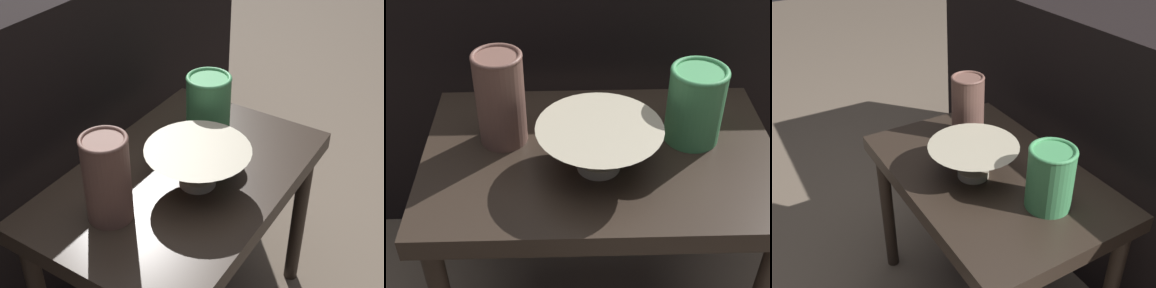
{
  "view_description": "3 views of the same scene",
  "coord_description": "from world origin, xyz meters",
  "views": [
    {
      "loc": [
        -0.72,
        -0.48,
        1.14
      ],
      "look_at": [
        -0.02,
        -0.04,
        0.56
      ],
      "focal_mm": 50.0,
      "sensor_mm": 36.0,
      "label": 1
    },
    {
      "loc": [
        -0.06,
        -0.74,
        1.06
      ],
      "look_at": [
        -0.04,
        -0.06,
        0.53
      ],
      "focal_mm": 50.0,
      "sensor_mm": 36.0,
      "label": 2
    },
    {
      "loc": [
        0.73,
        -0.51,
        1.08
      ],
      "look_at": [
        -0.02,
        -0.06,
        0.54
      ],
      "focal_mm": 42.0,
      "sensor_mm": 36.0,
      "label": 3
    }
  ],
  "objects": [
    {
      "name": "vase_textured_left",
      "position": [
        -0.17,
        0.04,
        0.55
      ],
      "size": [
        0.09,
        0.09,
        0.17
      ],
      "color": "brown",
      "rests_on": "table"
    },
    {
      "name": "bowl",
      "position": [
        -0.01,
        -0.04,
        0.51
      ],
      "size": [
        0.21,
        0.21,
        0.08
      ],
      "color": "#B2A88E",
      "rests_on": "table"
    },
    {
      "name": "couch_backdrop",
      "position": [
        0.0,
        0.55,
        0.38
      ],
      "size": [
        1.49,
        0.5,
        0.76
      ],
      "color": "black",
      "rests_on": "ground_plane"
    },
    {
      "name": "vase_colorful_right",
      "position": [
        0.17,
        0.04,
        0.54
      ],
      "size": [
        0.1,
        0.1,
        0.14
      ],
      "color": "#47995B",
      "rests_on": "table"
    },
    {
      "name": "table",
      "position": [
        0.0,
        0.0,
        0.4
      ],
      "size": [
        0.63,
        0.41,
        0.46
      ],
      "color": "#2D231C",
      "rests_on": "ground_plane"
    }
  ]
}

